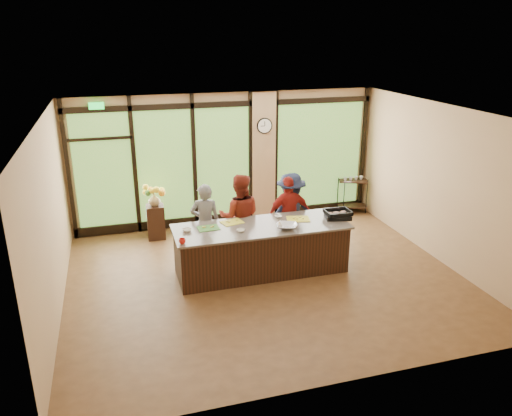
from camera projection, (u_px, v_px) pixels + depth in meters
floor at (266, 278)px, 9.11m from camera, size 7.00×7.00×0.00m
ceiling at (267, 113)px, 8.10m from camera, size 7.00×7.00×0.00m
back_wall at (227, 160)px, 11.31m from camera, size 7.00×0.00×7.00m
left_wall at (50, 221)px, 7.68m from camera, size 0.00×6.00×6.00m
right_wall at (441, 184)px, 9.53m from camera, size 0.00×6.00×6.00m
window_wall at (234, 164)px, 11.35m from camera, size 6.90×0.12×3.00m
island_base at (261, 250)px, 9.23m from camera, size 3.10×1.00×0.88m
countertop at (261, 227)px, 9.08m from camera, size 3.20×1.10×0.04m
wall_clock at (265, 126)px, 11.16m from camera, size 0.36×0.04×0.36m
cook_left at (205, 223)px, 9.55m from camera, size 0.64×0.49×1.57m
cook_midleft at (240, 217)px, 9.70m from camera, size 0.97×0.84×1.71m
cook_midright at (289, 215)px, 9.95m from camera, size 0.96×0.46×1.59m
cook_right at (291, 212)px, 10.07m from camera, size 1.11×0.72×1.62m
roasting_pan at (338, 216)px, 9.42m from camera, size 0.54×0.46×0.08m
mixing_bowl at (287, 226)px, 8.91m from camera, size 0.47×0.47×0.09m
cutting_board_left at (208, 228)px, 8.94m from camera, size 0.39×0.30×0.01m
cutting_board_center at (232, 222)px, 9.22m from camera, size 0.45×0.38×0.01m
cutting_board_right at (298, 219)px, 9.37m from camera, size 0.49×0.41×0.01m
prep_bowl_near at (187, 230)px, 8.80m from camera, size 0.19×0.19×0.05m
prep_bowl_mid at (241, 230)px, 8.79m from camera, size 0.17×0.17×0.04m
prep_bowl_far at (278, 217)px, 9.47m from camera, size 0.15×0.15×0.03m
red_ramekin at (182, 241)px, 8.29m from camera, size 0.15×0.15×0.09m
flower_stand at (156, 222)px, 10.76m from camera, size 0.38×0.38×0.74m
flower_vase at (154, 200)px, 10.59m from camera, size 0.34×0.34×0.27m
bar_cart at (352, 191)px, 12.22m from camera, size 0.77×0.61×0.92m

